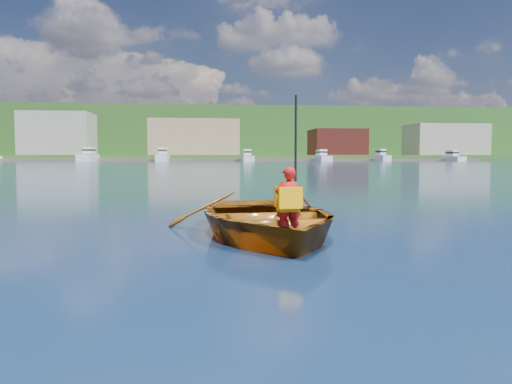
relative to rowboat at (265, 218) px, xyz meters
name	(u,v)px	position (x,y,z in m)	size (l,w,h in m)	color
ground	(338,236)	(1.18, -0.09, -0.30)	(600.00, 600.00, 0.00)	#152142
rowboat	(265,218)	(0.00, 0.00, 0.00)	(3.44, 4.56, 0.89)	brown
child_paddler	(288,201)	(0.23, -0.88, 0.34)	(0.40, 0.37, 2.07)	#A30F11
shoreline	(207,139)	(1.18, 236.52, 10.03)	(400.00, 140.00, 22.00)	#3F5726
dock	(232,160)	(7.92, 147.91, 0.10)	(160.03, 5.62, 0.80)	brown
waterfront_buildings	(186,138)	(-6.55, 164.91, 7.45)	(202.00, 16.00, 14.00)	brown
marina_yachts	(210,157)	(1.28, 143.23, 1.09)	(143.91, 13.69, 4.40)	silver
hillside_trees	(159,119)	(-23.44, 253.90, 20.67)	(294.46, 66.37, 22.59)	#382314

